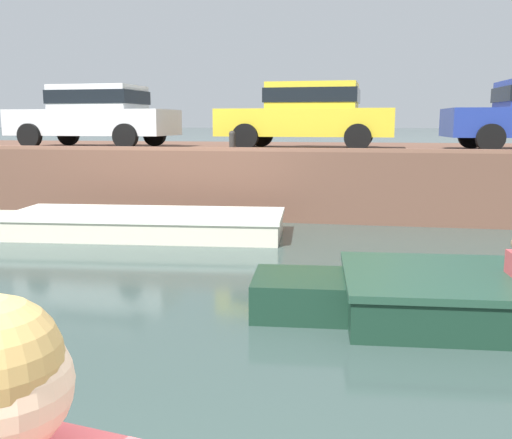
# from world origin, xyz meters

# --- Properties ---
(ground_plane) EXTENTS (400.00, 400.00, 0.00)m
(ground_plane) POSITION_xyz_m (0.00, 5.48, 0.00)
(ground_plane) COLOR #384C47
(far_quay_wall) EXTENTS (60.00, 6.00, 1.56)m
(far_quay_wall) POSITION_xyz_m (0.00, 13.97, 0.78)
(far_quay_wall) COLOR brown
(far_quay_wall) RESTS_ON ground
(far_wall_coping) EXTENTS (60.00, 0.24, 0.08)m
(far_wall_coping) POSITION_xyz_m (0.00, 11.09, 1.60)
(far_wall_coping) COLOR brown
(far_wall_coping) RESTS_ON far_quay_wall
(boat_moored_west_cream) EXTENTS (6.40, 2.25, 0.46)m
(boat_moored_west_cream) POSITION_xyz_m (-3.73, 9.08, 0.23)
(boat_moored_west_cream) COLOR silver
(boat_moored_west_cream) RESTS_ON ground
(car_leftmost_white) EXTENTS (4.19, 2.10, 1.54)m
(car_leftmost_white) POSITION_xyz_m (-6.06, 12.51, 2.40)
(car_leftmost_white) COLOR white
(car_leftmost_white) RESTS_ON far_quay_wall
(car_left_inner_yellow) EXTENTS (4.19, 2.09, 1.54)m
(car_left_inner_yellow) POSITION_xyz_m (-0.64, 12.51, 2.40)
(car_left_inner_yellow) COLOR yellow
(car_left_inner_yellow) RESTS_ON far_quay_wall
(mooring_bollard_mid) EXTENTS (0.15, 0.15, 0.45)m
(mooring_bollard_mid) POSITION_xyz_m (-2.22, 11.22, 1.80)
(mooring_bollard_mid) COLOR #2D2B28
(mooring_bollard_mid) RESTS_ON far_quay_wall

